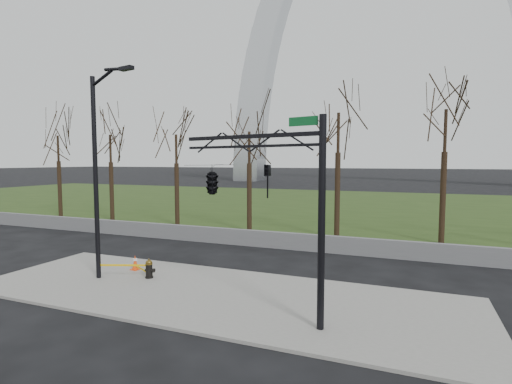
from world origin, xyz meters
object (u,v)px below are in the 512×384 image
at_px(traffic_cone, 135,262).
at_px(traffic_signal_mast, 230,180).
at_px(fire_hydrant, 149,269).
at_px(street_light, 99,163).

bearing_deg(traffic_cone, traffic_signal_mast, -20.98).
relative_size(traffic_cone, traffic_signal_mast, 0.10).
relative_size(fire_hydrant, traffic_cone, 1.23).
bearing_deg(traffic_signal_mast, traffic_cone, 173.13).
bearing_deg(street_light, fire_hydrant, 35.60).
xyz_separation_m(fire_hydrant, street_light, (-1.69, -0.76, 4.24)).
height_order(fire_hydrant, street_light, street_light).
xyz_separation_m(fire_hydrant, traffic_signal_mast, (4.23, -1.37, 3.69)).
relative_size(street_light, traffic_signal_mast, 1.37).
height_order(fire_hydrant, traffic_signal_mast, traffic_signal_mast).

